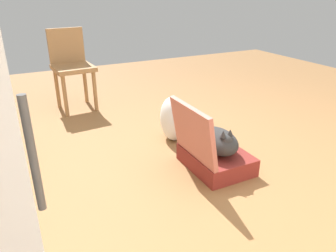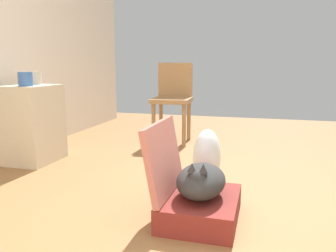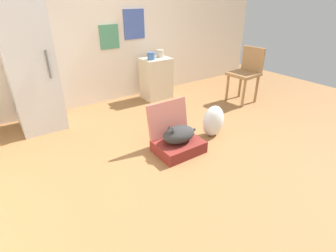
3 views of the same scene
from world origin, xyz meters
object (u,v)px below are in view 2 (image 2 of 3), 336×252
Objects in this scene: cat at (201,181)px; vase_tall at (25,79)px; vase_short at (34,78)px; plastic_bag_white at (207,157)px; chair at (173,97)px; suitcase_base at (201,208)px; side_table at (34,124)px.

vase_tall reaches higher than cat.
vase_short reaches higher than vase_tall.
chair reaches higher than plastic_bag_white.
suitcase_base is 4.20× the size of vase_short.
plastic_bag_white is 0.46× the size of chair.
suitcase_base is 1.95m from vase_tall.
plastic_bag_white reaches higher than cat.
chair is at bearing 25.04° from plastic_bag_white.
cat is at bearing -114.96° from side_table.
chair is (1.17, -1.03, 0.17)m from side_table.
side_table is 5.48× the size of vase_short.
cat is 1.91m from side_table.
plastic_bag_white is 1.67m from side_table.
cat is 1.89m from vase_tall.
vase_short reaches higher than cat.
vase_tall reaches higher than side_table.
suitcase_base is 1.11× the size of cat.
vase_short is at bearing 20.66° from vase_tall.
suitcase_base is at bearing -111.81° from vase_tall.
suitcase_base is 0.64m from plastic_bag_white.
plastic_bag_white is at bearing 6.36° from suitcase_base.
vase_short is (0.30, 1.71, 0.57)m from plastic_bag_white.
side_table reaches higher than suitcase_base.
chair is (1.34, 0.63, 0.31)m from plastic_bag_white.
suitcase_base is 0.59× the size of chair.
cat is 0.64m from plastic_bag_white.
vase_tall is at bearing 68.19° from suitcase_base.
cat is 3.98× the size of vase_tall.
vase_tall is (0.68, 1.68, 0.54)m from cat.
chair reaches higher than vase_tall.
side_table is at bearing 65.23° from suitcase_base.
side_table is at bearing 19.48° from vase_tall.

